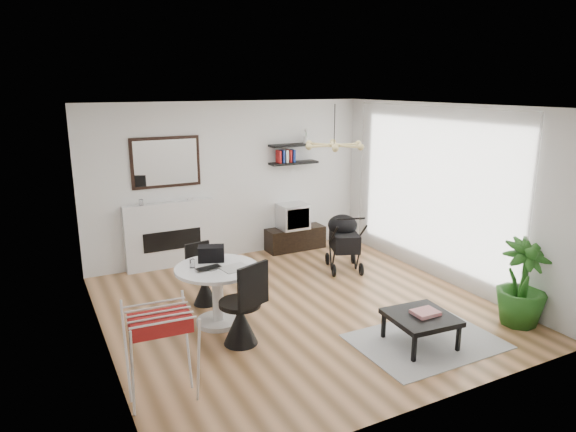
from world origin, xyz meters
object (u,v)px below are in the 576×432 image
dining_table (218,286)px  stroller (344,244)px  fireplace (171,227)px  crt_tv (293,216)px  coffee_table (421,318)px  drying_rack (162,354)px  potted_plant (522,283)px  tv_console (295,238)px

dining_table → stroller: size_ratio=1.05×
fireplace → dining_table: bearing=-91.0°
crt_tv → fireplace: bearing=176.7°
dining_table → stroller: (2.54, 0.99, -0.08)m
coffee_table → fireplace: bearing=115.1°
drying_rack → potted_plant: potted_plant is taller
dining_table → stroller: stroller is taller
tv_console → potted_plant: bearing=-74.9°
dining_table → coffee_table: dining_table is taller
fireplace → crt_tv: 2.21m
dining_table → potted_plant: (3.39, -1.75, 0.05)m
tv_console → crt_tv: bearing=-176.7°
crt_tv → coffee_table: size_ratio=0.68×
dining_table → potted_plant: 3.82m
coffee_table → potted_plant: size_ratio=0.69×
fireplace → dining_table: fireplace is taller
stroller → potted_plant: bearing=-51.5°
dining_table → stroller: bearing=21.3°
stroller → coffee_table: stroller is taller
tv_console → stroller: bearing=-79.9°
fireplace → drying_rack: bearing=-106.1°
dining_table → drying_rack: 1.69m
coffee_table → drying_rack: bearing=174.8°
crt_tv → dining_table: bearing=-135.0°
potted_plant → tv_console: bearing=105.1°
fireplace → crt_tv: bearing=-3.3°
stroller → potted_plant: potted_plant is taller
fireplace → potted_plant: 5.32m
drying_rack → tv_console: bearing=50.6°
drying_rack → coffee_table: (2.94, -0.27, -0.17)m
stroller → potted_plant: 2.87m
crt_tv → stroller: 1.31m
crt_tv → dining_table: crt_tv is taller
fireplace → tv_console: 2.32m
tv_console → fireplace: bearing=176.8°
coffee_table → potted_plant: bearing=-5.9°
dining_table → coffee_table: bearing=-40.0°
potted_plant → coffee_table: bearing=174.1°
stroller → crt_tv: bearing=123.8°
fireplace → tv_console: bearing=-3.2°
tv_console → potted_plant: potted_plant is taller
tv_console → stroller: 1.30m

